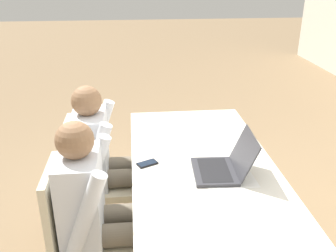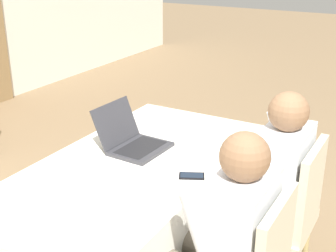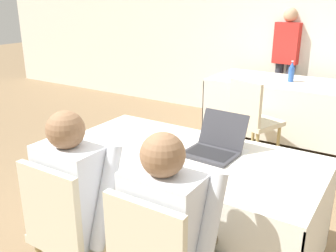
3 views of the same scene
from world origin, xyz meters
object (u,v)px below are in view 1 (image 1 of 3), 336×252
object	(u,v)px
chair_near_right	(80,230)
person_white_shirt	(96,206)
laptop	(223,166)
chair_near_left	(90,176)
person_checkered_shirt	(103,155)
cell_phone	(147,163)

from	to	relation	value
chair_near_right	person_white_shirt	size ratio (longest dim) A/B	0.78
chair_near_right	person_white_shirt	world-z (taller)	person_white_shirt
laptop	chair_near_right	bearing A→B (deg)	-77.74
laptop	chair_near_left	xyz separation A→B (m)	(-0.45, -0.85, -0.29)
person_checkered_shirt	person_white_shirt	xyz separation A→B (m)	(0.59, 0.00, 0.00)
person_checkered_shirt	person_white_shirt	world-z (taller)	same
person_white_shirt	chair_near_left	bearing A→B (deg)	9.99
laptop	person_checkered_shirt	distance (m)	0.88
chair_near_left	person_white_shirt	size ratio (longest dim) A/B	0.78
person_white_shirt	laptop	bearing A→B (deg)	-79.21
chair_near_left	person_checkered_shirt	size ratio (longest dim) A/B	0.78
laptop	person_checkered_shirt	world-z (taller)	person_checkered_shirt
person_checkered_shirt	person_white_shirt	size ratio (longest dim) A/B	1.00
chair_near_left	person_checkered_shirt	world-z (taller)	person_checkered_shirt
chair_near_right	cell_phone	bearing A→B (deg)	-54.53
laptop	cell_phone	xyz separation A→B (m)	(-0.14, -0.44, -0.04)
cell_phone	chair_near_left	world-z (taller)	chair_near_left
chair_near_left	person_white_shirt	xyz separation A→B (m)	(0.59, 0.10, 0.16)
cell_phone	chair_near_right	distance (m)	0.55
chair_near_right	person_white_shirt	bearing A→B (deg)	-90.00
laptop	chair_near_left	size ratio (longest dim) A/B	0.39
cell_phone	chair_near_right	size ratio (longest dim) A/B	0.15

